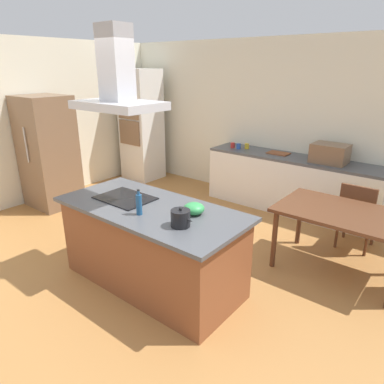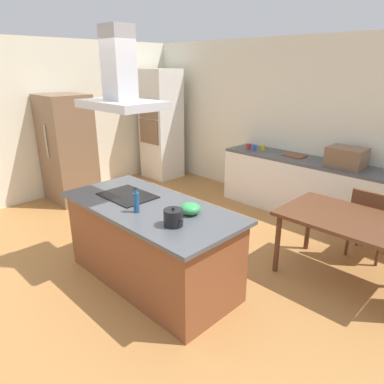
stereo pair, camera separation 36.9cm
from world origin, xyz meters
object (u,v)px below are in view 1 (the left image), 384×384
range_hood (117,83)px  wall_oven_stack (141,125)px  coffee_mug_yellow (247,146)px  dining_table (343,218)px  refrigerator (48,152)px  olive_oil_bottle (139,204)px  coffee_mug_blue (238,146)px  tea_kettle (181,218)px  coffee_mug_red (233,145)px  countertop_microwave (330,153)px  chair_facing_back_wall (357,213)px  cutting_board (278,153)px  mixing_bowl (194,209)px  cooktop (125,198)px

range_hood → wall_oven_stack: bearing=133.6°
coffee_mug_yellow → dining_table: (2.07, -1.43, -0.28)m
refrigerator → dining_table: size_ratio=1.30×
olive_oil_bottle → coffee_mug_blue: bearing=103.8°
tea_kettle → dining_table: bearing=59.9°
tea_kettle → refrigerator: bearing=167.9°
coffee_mug_red → coffee_mug_blue: size_ratio=1.00×
countertop_microwave → coffee_mug_yellow: countertop_microwave is taller
coffee_mug_yellow → wall_oven_stack: bearing=-173.1°
countertop_microwave → chair_facing_back_wall: size_ratio=0.56×
coffee_mug_red → cutting_board: coffee_mug_red is taller
mixing_bowl → range_hood: bearing=-170.7°
tea_kettle → mixing_bowl: 0.30m
cutting_board → wall_oven_stack: 2.93m
coffee_mug_red → cutting_board: bearing=6.8°
cooktop → mixing_bowl: mixing_bowl is taller
coffee_mug_blue → chair_facing_back_wall: 2.32m
range_hood → tea_kettle: bearing=-9.3°
cooktop → coffee_mug_yellow: bearing=93.8°
cooktop → refrigerator: refrigerator is taller
coffee_mug_yellow → range_hood: bearing=-86.2°
countertop_microwave → chair_facing_back_wall: (0.65, -0.72, -0.53)m
refrigerator → dining_table: (4.48, 0.89, -0.24)m
coffee_mug_blue → cutting_board: size_ratio=0.26×
olive_oil_bottle → refrigerator: 3.14m
wall_oven_stack → refrigerator: (-0.08, -2.04, -0.19)m
coffee_mug_red → cooktop: bearing=-81.5°
refrigerator → range_hood: bearing=-13.1°
olive_oil_bottle → mixing_bowl: (0.41, 0.34, -0.05)m
countertop_microwave → wall_oven_stack: 3.75m
cooktop → chair_facing_back_wall: bearing=49.0°
tea_kettle → olive_oil_bottle: (-0.48, -0.05, 0.03)m
wall_oven_stack → dining_table: (4.40, -1.15, -0.43)m
mixing_bowl → coffee_mug_blue: mixing_bowl is taller
countertop_microwave → range_hood: range_hood is taller
countertop_microwave → range_hood: size_ratio=0.56×
countertop_microwave → wall_oven_stack: bearing=-176.4°
chair_facing_back_wall → range_hood: range_hood is taller
cooktop → countertop_microwave: 3.13m
coffee_mug_red → coffee_mug_blue: 0.12m
coffee_mug_red → chair_facing_back_wall: coffee_mug_red is taller
wall_oven_stack → dining_table: size_ratio=1.57×
coffee_mug_red → refrigerator: bearing=-134.3°
cutting_board → wall_oven_stack: wall_oven_stack is taller
tea_kettle → refrigerator: size_ratio=0.13×
tea_kettle → chair_facing_back_wall: tea_kettle is taller
countertop_microwave → chair_facing_back_wall: 1.11m
tea_kettle → dining_table: (0.96, 1.65, -0.31)m
cutting_board → wall_oven_stack: bearing=-174.4°
olive_oil_bottle → coffee_mug_blue: olive_oil_bottle is taller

